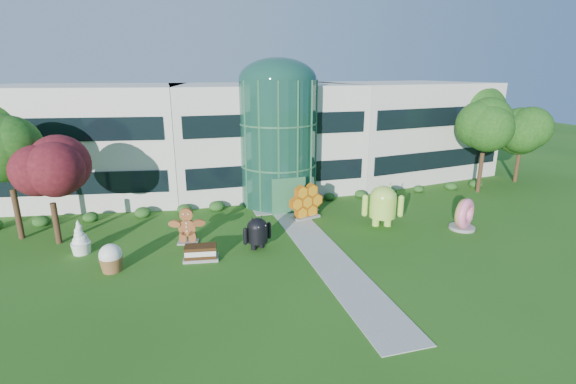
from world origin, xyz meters
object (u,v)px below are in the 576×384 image
object	(u,v)px
donut	(464,214)
android_black	(257,231)
gingerbread	(187,225)
android_green	(383,203)

from	to	relation	value
donut	android_black	bearing A→B (deg)	146.65
android_black	gingerbread	size ratio (longest dim) A/B	0.91
android_green	android_black	world-z (taller)	android_green
android_black	donut	xyz separation A→B (m)	(14.16, -0.70, -0.03)
android_green	donut	size ratio (longest dim) A/B	1.52
donut	gingerbread	bearing A→B (deg)	140.83
android_green	gingerbread	distance (m)	13.25
donut	gingerbread	distance (m)	18.42
android_green	donut	xyz separation A→B (m)	(4.99, -2.12, -0.58)
android_green	gingerbread	world-z (taller)	android_green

